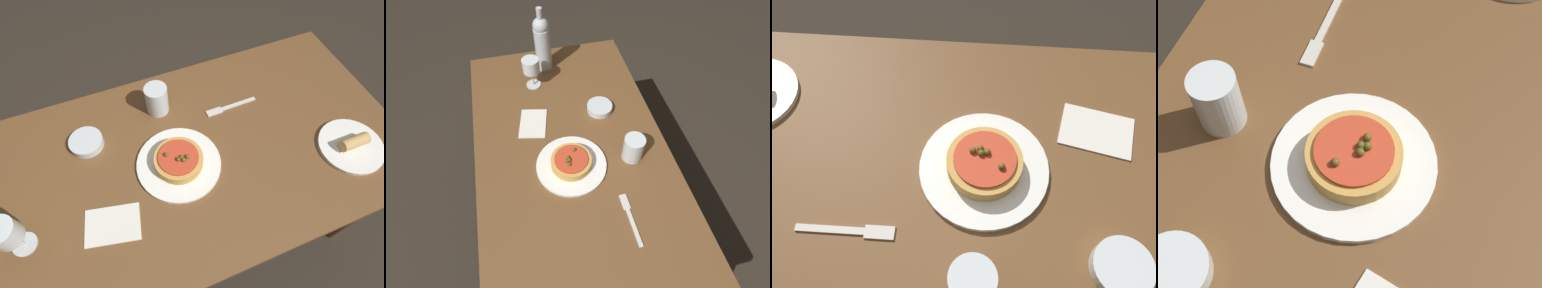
{
  "view_description": "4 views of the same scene",
  "coord_description": "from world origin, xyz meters",
  "views": [
    {
      "loc": [
        -0.15,
        -0.45,
        1.59
      ],
      "look_at": [
        0.03,
        -0.02,
        0.84
      ],
      "focal_mm": 28.0,
      "sensor_mm": 36.0,
      "label": 1
    },
    {
      "loc": [
        0.59,
        -0.14,
        1.71
      ],
      "look_at": [
        -0.05,
        0.02,
        0.82
      ],
      "focal_mm": 28.0,
      "sensor_mm": 36.0,
      "label": 2
    },
    {
      "loc": [
        -0.0,
        0.33,
        1.44
      ],
      "look_at": [
        0.03,
        -0.05,
        0.78
      ],
      "focal_mm": 35.0,
      "sensor_mm": 36.0,
      "label": 3
    },
    {
      "loc": [
        -0.4,
        -0.15,
        1.5
      ],
      "look_at": [
        -0.03,
        -0.02,
        0.83
      ],
      "focal_mm": 50.0,
      "sensor_mm": 36.0,
      "label": 4
    }
  ],
  "objects": [
    {
      "name": "water_cup",
      "position": [
        -0.01,
        0.22,
        0.79
      ],
      "size": [
        0.08,
        0.08,
        0.11
      ],
      "color": "silver",
      "rests_on": "dining_table"
    },
    {
      "name": "paper_napkin",
      "position": [
        -0.26,
        -0.13,
        0.74
      ],
      "size": [
        0.18,
        0.14,
        0.0
      ],
      "color": "silver",
      "rests_on": "dining_table"
    },
    {
      "name": "pizza",
      "position": [
        -0.02,
        -0.02,
        0.77
      ],
      "size": [
        0.15,
        0.15,
        0.05
      ],
      "color": "gold",
      "rests_on": "dinner_plate"
    },
    {
      "name": "dinner_plate",
      "position": [
        -0.02,
        -0.02,
        0.74
      ],
      "size": [
        0.27,
        0.27,
        0.01
      ],
      "color": "white",
      "rests_on": "dining_table"
    },
    {
      "name": "wine_bottle",
      "position": [
        -0.62,
        -0.02,
        0.87
      ],
      "size": [
        0.07,
        0.07,
        0.31
      ],
      "color": "#B2BCC1",
      "rests_on": "dining_table"
    },
    {
      "name": "fork",
      "position": [
        0.23,
        0.13,
        0.74
      ],
      "size": [
        0.19,
        0.03,
        0.0
      ],
      "rotation": [
        0.0,
        0.0,
        -3.13
      ],
      "color": "beige",
      "rests_on": "dining_table"
    },
    {
      "name": "dining_table",
      "position": [
        0.0,
        0.0,
        0.64
      ],
      "size": [
        1.51,
        0.76,
        0.74
      ],
      "color": "brown",
      "rests_on": "ground_plane"
    },
    {
      "name": "wine_glass",
      "position": [
        -0.5,
        -0.09,
        0.84
      ],
      "size": [
        0.08,
        0.08,
        0.15
      ],
      "color": "silver",
      "rests_on": "dining_table"
    },
    {
      "name": "side_bowl",
      "position": [
        -0.27,
        0.17,
        0.75
      ],
      "size": [
        0.11,
        0.11,
        0.03
      ],
      "color": "silver",
      "rests_on": "dining_table"
    },
    {
      "name": "ground_plane",
      "position": [
        0.0,
        0.0,
        0.0
      ],
      "size": [
        14.0,
        14.0,
        0.0
      ],
      "primitive_type": "plane",
      "color": "#2D261E"
    }
  ]
}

